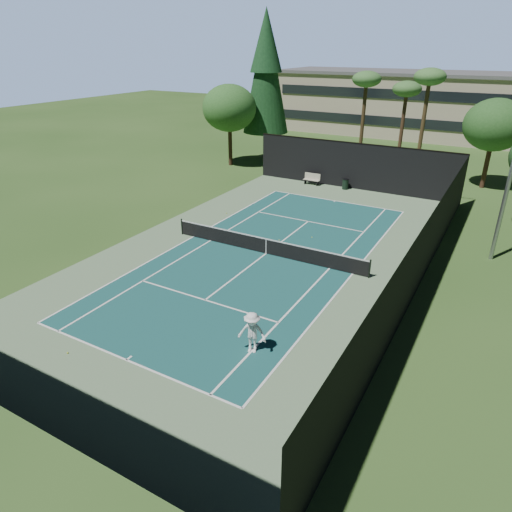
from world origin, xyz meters
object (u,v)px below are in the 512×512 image
Objects in this scene: tennis_ball_b at (279,240)px; tennis_ball_c at (312,237)px; player at (252,333)px; tennis_ball_d at (227,213)px; tennis_net at (266,245)px; park_bench at (312,179)px; trash_bin at (345,184)px; tennis_ball_a at (68,353)px.

tennis_ball_b is 1.04× the size of tennis_ball_c.
player is 27.88× the size of tennis_ball_b.
tennis_net is at bearing -39.12° from tennis_ball_d.
tennis_ball_d is (-5.82, 2.69, 0.00)m from tennis_ball_b.
tennis_ball_d is at bearing -103.31° from park_bench.
park_bench reaches higher than tennis_ball_c.
trash_bin is at bearing 99.06° from tennis_ball_c.
park_bench is at bearing 113.30° from tennis_ball_c.
tennis_ball_d is (-6.06, 4.93, -0.52)m from tennis_net.
player reaches higher than tennis_ball_c.
park_bench is at bearing 76.69° from tennis_ball_d.
tennis_ball_c is at bearing 69.20° from tennis_net.
trash_bin is (-1.87, 11.70, 0.45)m from tennis_ball_c.
tennis_ball_c is 0.87× the size of tennis_ball_d.
tennis_ball_b is 6.41m from tennis_ball_d.
tennis_ball_d is (-7.48, 1.17, 0.00)m from tennis_ball_c.
tennis_ball_b is at bearing -75.71° from park_bench.
player reaches higher than tennis_net.
tennis_ball_a reaches higher than tennis_ball_c.
player reaches higher than tennis_ball_b.
tennis_net is 13.00m from tennis_ball_a.
tennis_ball_a is 16.96m from tennis_ball_c.
tennis_ball_d is 11.94m from trash_bin.
tennis_net is 8.60× the size of park_bench.
tennis_ball_a is at bearing -100.80° from tennis_net.
tennis_net reaches higher than tennis_ball_d.
tennis_ball_a is 1.22× the size of tennis_ball_c.
player is 24.73m from trash_bin.
tennis_ball_d is 0.08× the size of trash_bin.
tennis_net reaches higher than tennis_ball_c.
tennis_net is 4.05m from tennis_ball_c.
player is at bearing -79.34° from trash_bin.
tennis_ball_d is 0.05× the size of park_bench.
tennis_net is 174.09× the size of tennis_ball_d.
park_bench is (-7.72, 24.24, -0.38)m from player.
tennis_ball_b is 13.57m from park_bench.
tennis_net reaches higher than trash_bin.
player reaches higher than tennis_ball_a.
player is 12.92m from tennis_ball_c.
tennis_ball_d reaches higher than tennis_ball_c.
tennis_ball_a is at bearing -87.66° from park_bench.
park_bench reaches higher than tennis_ball_b.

